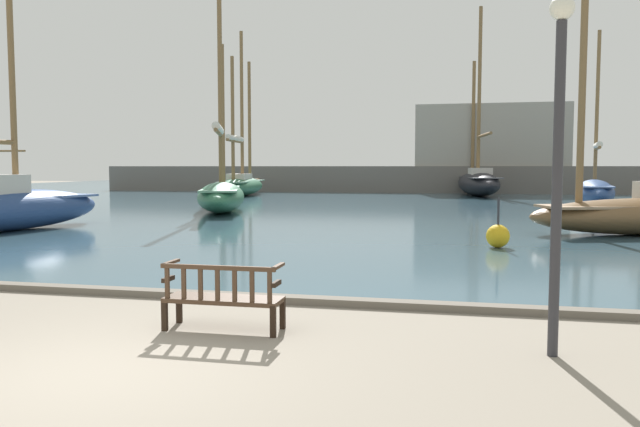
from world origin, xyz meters
name	(u,v)px	position (x,y,z in m)	size (l,w,h in m)	color
ground_plane	(86,375)	(0.00, 0.00, 0.00)	(160.00, 160.00, 0.00)	gray
harbor_water	(406,194)	(0.00, 44.00, 0.04)	(100.00, 80.00, 0.08)	#385666
quay_edge_kerb	(219,296)	(0.00, 3.85, 0.06)	(40.00, 0.30, 0.12)	#675F54
park_bench	(223,296)	(0.78, 2.02, 0.47)	(1.60, 0.53, 0.92)	black
sailboat_mid_starboard	(242,182)	(-11.62, 37.92, 1.12)	(3.45, 11.09, 12.01)	#2D6647
sailboat_centre_channel	(478,181)	(5.48, 41.79, 1.19)	(3.81, 10.91, 13.81)	black
sailboat_distant_harbor	(11,205)	(-10.74, 12.35, 0.93)	(3.45, 7.55, 10.57)	navy
sailboat_outer_starboard	(595,191)	(11.33, 30.88, 0.91)	(3.12, 8.45, 9.54)	navy
sailboat_nearest_port	(221,193)	(-7.07, 22.13, 0.99)	(4.76, 8.72, 10.52)	#2D6647
lamp_post	(558,140)	(4.98, 1.77, 2.52)	(0.28, 0.28, 4.15)	#2D2D33
channel_buoy	(498,236)	(4.95, 11.17, 0.39)	(0.61, 0.61, 1.31)	gold
far_breakwater	(432,167)	(1.92, 46.17, 2.18)	(53.30, 2.40, 7.21)	#66605B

